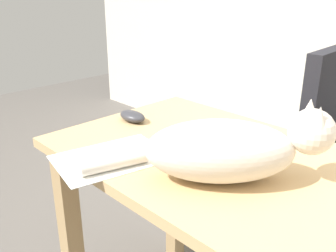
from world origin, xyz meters
The scene contains 3 objects.
cat centered at (-0.26, -0.09, 0.82)m, with size 0.46×0.45×0.20m.
computer_mouse centered at (-0.74, 0.00, 0.76)m, with size 0.11×0.06×0.04m, color #333338.
paper_sheet centered at (-0.55, -0.23, 0.74)m, with size 0.21×0.30×0.00m, color white.
Camera 1 is at (0.22, -0.76, 1.19)m, focal length 39.79 mm.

